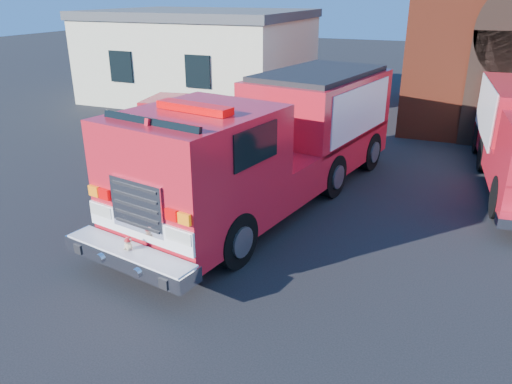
% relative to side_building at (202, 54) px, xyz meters
% --- Properties ---
extents(ground, '(100.00, 100.00, 0.00)m').
position_rel_side_building_xyz_m(ground, '(9.00, -13.00, -2.20)').
color(ground, black).
rests_on(ground, ground).
extents(side_building, '(10.20, 8.20, 4.35)m').
position_rel_side_building_xyz_m(side_building, '(0.00, 0.00, 0.00)').
color(side_building, '#EBE4C2').
rests_on(side_building, ground).
extents(fire_engine, '(4.67, 10.54, 3.14)m').
position_rel_side_building_xyz_m(fire_engine, '(8.39, -11.52, -0.58)').
color(fire_engine, black).
rests_on(fire_engine, ground).
extents(pickup_truck, '(3.07, 6.14, 1.92)m').
position_rel_side_building_xyz_m(pickup_truck, '(3.90, -8.75, -1.29)').
color(pickup_truck, black).
rests_on(pickup_truck, ground).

